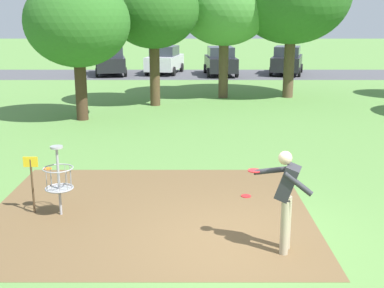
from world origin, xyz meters
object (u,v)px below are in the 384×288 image
Objects in this scene: player_throwing at (285,195)px; frisbee_near_basket at (245,196)px; parked_car_center_right at (219,61)px; parked_car_rightmost at (285,60)px; parked_car_leftmost at (109,61)px; frisbee_mid_grass at (46,169)px; tree_mid_right at (152,10)px; tree_near_left at (76,23)px; parked_car_center_left at (163,60)px; tree_mid_left at (223,6)px; disc_golf_basket at (54,178)px.

frisbee_near_basket is (-0.35, 2.55, -0.98)m from player_throwing.
parked_car_rightmost is at bearing 6.62° from parked_car_center_right.
frisbee_near_basket is at bearing -74.11° from parked_car_leftmost.
parked_car_leftmost is (-1.71, 21.07, 0.91)m from frisbee_mid_grass.
tree_mid_right reaches higher than frisbee_mid_grass.
parked_car_center_left is at bearing 81.66° from tree_near_left.
tree_mid_right is at bearing -145.42° from tree_mid_left.
parked_car_center_left is at bearing 97.23° from frisbee_near_basket.
frisbee_near_basket is 0.04× the size of tree_mid_right.
parked_car_center_left is 3.83m from parked_car_center_right.
frisbee_near_basket is 0.05× the size of parked_car_center_right.
parked_car_rightmost is (4.85, 9.86, -3.32)m from tree_mid_left.
tree_mid_left reaches higher than frisbee_near_basket.
tree_mid_right is at bearing 77.42° from frisbee_mid_grass.
tree_mid_right reaches higher than parked_car_center_left.
tree_mid_right is at bearing 102.67° from player_throwing.
tree_near_left is 15.98m from parked_car_center_right.
tree_mid_left reaches higher than parked_car_rightmost.
frisbee_near_basket is 0.05× the size of parked_car_rightmost.
disc_golf_basket is 0.31× the size of parked_car_center_left.
parked_car_center_right is (0.36, 25.36, -0.06)m from player_throwing.
parked_car_center_left is (3.56, 0.64, 0.00)m from parked_car_leftmost.
tree_near_left is at bearing 93.94° from frisbee_mid_grass.
tree_mid_left is (5.60, 5.24, 0.69)m from tree_near_left.
frisbee_near_basket is at bearing -22.40° from frisbee_mid_grass.
parked_car_rightmost is (5.17, 23.32, 0.91)m from frisbee_near_basket.
disc_golf_basket is 24.22m from parked_car_leftmost.
tree_mid_right reaches higher than player_throwing.
parked_car_rightmost is (10.45, 15.10, -2.63)m from tree_near_left.
tree_mid_right is 12.72m from parked_car_leftmost.
tree_mid_left reaches higher than disc_golf_basket.
player_throwing is 16.34m from tree_mid_left.
parked_car_center_left and parked_car_rightmost have the same top height.
tree_mid_right reaches higher than tree_near_left.
parked_car_leftmost and parked_car_center_right have the same top height.
parked_car_center_left is at bearing 85.15° from frisbee_mid_grass.
tree_near_left is at bearing -136.91° from tree_mid_left.
parked_car_leftmost is (-6.57, 23.07, 0.91)m from frisbee_near_basket.
player_throwing is at bearing -41.19° from frisbee_mid_grass.
parked_car_center_right is at bearing -173.38° from parked_car_rightmost.
tree_near_left reaches higher than frisbee_mid_grass.
tree_mid_left is 11.48m from parked_car_rightmost.
tree_near_left is (-1.48, 9.22, 2.79)m from disc_golf_basket.
tree_near_left is (-5.28, 8.22, 3.54)m from frisbee_near_basket.
parked_car_rightmost reaches higher than frisbee_near_basket.
tree_near_left is 15.87m from parked_car_center_left.
tree_mid_right is at bearing 103.74° from frisbee_near_basket.
parked_car_rightmost is (10.02, 21.32, 0.91)m from frisbee_mid_grass.
tree_mid_left is (-0.03, 16.01, 3.25)m from player_throwing.
frisbee_near_basket is at bearing 97.81° from player_throwing.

